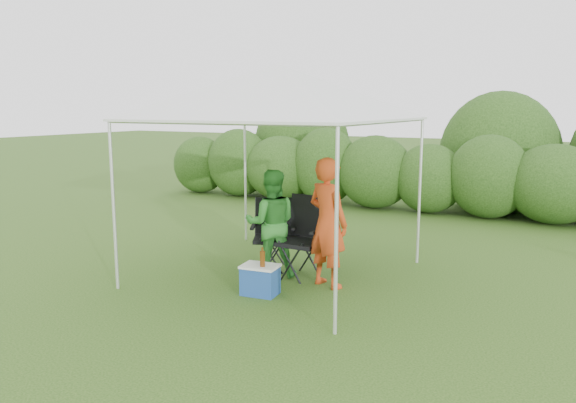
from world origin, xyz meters
The scene contains 9 objects.
ground centered at (0.00, 0.00, 0.00)m, with size 70.00×70.00×0.00m, color #395C1C.
hedge centered at (0.15, 6.00, 0.83)m, with size 12.63×1.53×1.80m.
canopy centered at (0.00, 0.50, 2.46)m, with size 3.10×3.10×2.83m.
chair_right centered at (0.31, 0.65, 0.62)m, with size 0.70×0.64×1.09m.
chair_left centered at (-0.24, 0.79, 0.56)m, with size 0.75×0.74×0.99m.
man centered at (0.78, 0.38, 0.83)m, with size 0.61×0.40×1.66m, color #C13D15.
woman centered at (-0.07, 0.42, 0.73)m, with size 0.71×0.55×1.45m, color #2C7C28.
cooler centered at (0.20, -0.32, 0.19)m, with size 0.48×0.37×0.37m.
bottle centered at (0.26, -0.36, 0.49)m, with size 0.06×0.06×0.24m, color #592D0C.
Camera 1 is at (3.66, -5.96, 2.28)m, focal length 35.00 mm.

